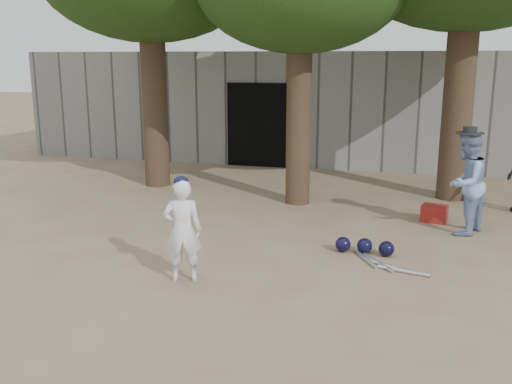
% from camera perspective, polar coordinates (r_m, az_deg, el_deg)
% --- Properties ---
extents(ground, '(70.00, 70.00, 0.00)m').
position_cam_1_polar(ground, '(7.78, -6.25, -8.21)').
color(ground, '#937C5E').
rests_on(ground, ground).
extents(boy_player, '(0.57, 0.47, 1.36)m').
position_cam_1_polar(boy_player, '(7.39, -7.35, -3.85)').
color(boy_player, white).
rests_on(boy_player, ground).
extents(spectator_blue, '(0.95, 1.03, 1.70)m').
position_cam_1_polar(spectator_blue, '(9.87, 20.22, 0.83)').
color(spectator_blue, '#859ECE').
rests_on(spectator_blue, ground).
extents(red_bag, '(0.49, 0.42, 0.30)m').
position_cam_1_polar(red_bag, '(10.59, 17.40, -2.05)').
color(red_bag, maroon).
rests_on(red_bag, ground).
extents(back_building, '(16.00, 5.24, 3.00)m').
position_cam_1_polar(back_building, '(17.32, 6.16, 8.78)').
color(back_building, gray).
rests_on(back_building, ground).
extents(helmet_row, '(0.87, 0.29, 0.23)m').
position_cam_1_polar(helmet_row, '(8.64, 10.80, -5.35)').
color(helmet_row, black).
rests_on(helmet_row, ground).
extents(bat_pile, '(1.09, 0.81, 0.06)m').
position_cam_1_polar(bat_pile, '(8.21, 12.69, -7.09)').
color(bat_pile, silver).
rests_on(bat_pile, ground).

